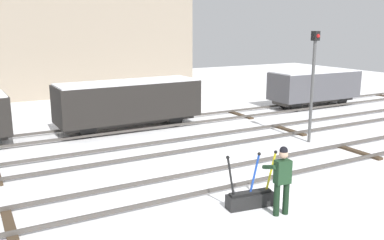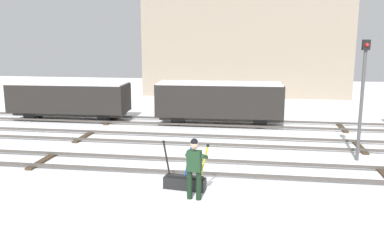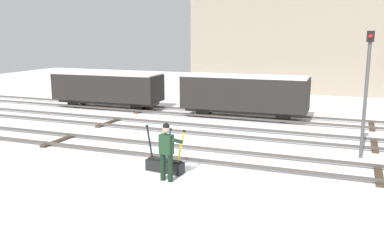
{
  "view_description": "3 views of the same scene",
  "coord_description": "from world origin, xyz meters",
  "px_view_note": "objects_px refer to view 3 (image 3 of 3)",
  "views": [
    {
      "loc": [
        -6.44,
        -9.88,
        4.52
      ],
      "look_at": [
        0.36,
        2.52,
        1.33
      ],
      "focal_mm": 39.19,
      "sensor_mm": 36.0,
      "label": 1
    },
    {
      "loc": [
        1.63,
        -13.42,
        4.45
      ],
      "look_at": [
        -0.62,
        1.3,
        1.45
      ],
      "focal_mm": 39.12,
      "sensor_mm": 36.0,
      "label": 2
    },
    {
      "loc": [
        4.97,
        -13.36,
        4.26
      ],
      "look_at": [
        -0.95,
        2.02,
        0.86
      ],
      "focal_mm": 39.68,
      "sensor_mm": 36.0,
      "label": 3
    }
  ],
  "objects_px": {
    "freight_car_far_end": "(108,88)",
    "freight_car_back_track": "(245,93)",
    "switch_lever_frame": "(165,164)",
    "signal_post": "(367,83)",
    "rail_worker": "(167,148)"
  },
  "relations": [
    {
      "from": "freight_car_far_end",
      "to": "freight_car_back_track",
      "type": "height_order",
      "value": "freight_car_back_track"
    },
    {
      "from": "switch_lever_frame",
      "to": "signal_post",
      "type": "height_order",
      "value": "signal_post"
    },
    {
      "from": "signal_post",
      "to": "freight_car_far_end",
      "type": "bearing_deg",
      "value": 158.18
    },
    {
      "from": "freight_car_back_track",
      "to": "switch_lever_frame",
      "type": "bearing_deg",
      "value": -92.92
    },
    {
      "from": "freight_car_far_end",
      "to": "freight_car_back_track",
      "type": "relative_size",
      "value": 0.99
    },
    {
      "from": "signal_post",
      "to": "freight_car_far_end",
      "type": "xyz_separation_m",
      "value": [
        -13.52,
        5.42,
        -1.42
      ]
    },
    {
      "from": "freight_car_back_track",
      "to": "freight_car_far_end",
      "type": "bearing_deg",
      "value": 178.32
    },
    {
      "from": "switch_lever_frame",
      "to": "freight_car_far_end",
      "type": "distance_m",
      "value": 12.13
    },
    {
      "from": "rail_worker",
      "to": "freight_car_back_track",
      "type": "distance_m",
      "value": 9.94
    },
    {
      "from": "switch_lever_frame",
      "to": "freight_car_far_end",
      "type": "xyz_separation_m",
      "value": [
        -7.81,
        9.23,
        0.94
      ]
    },
    {
      "from": "rail_worker",
      "to": "freight_car_far_end",
      "type": "height_order",
      "value": "freight_car_far_end"
    },
    {
      "from": "freight_car_far_end",
      "to": "signal_post",
      "type": "bearing_deg",
      "value": -23.73
    },
    {
      "from": "rail_worker",
      "to": "signal_post",
      "type": "relative_size",
      "value": 0.4
    },
    {
      "from": "signal_post",
      "to": "freight_car_back_track",
      "type": "height_order",
      "value": "signal_post"
    },
    {
      "from": "switch_lever_frame",
      "to": "rail_worker",
      "type": "relative_size",
      "value": 0.83
    }
  ]
}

